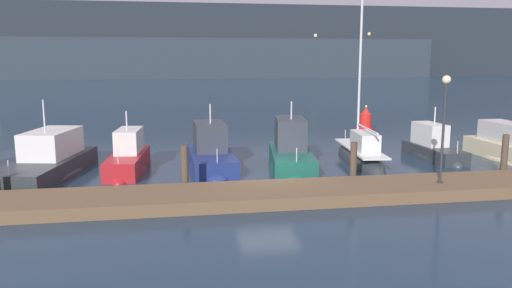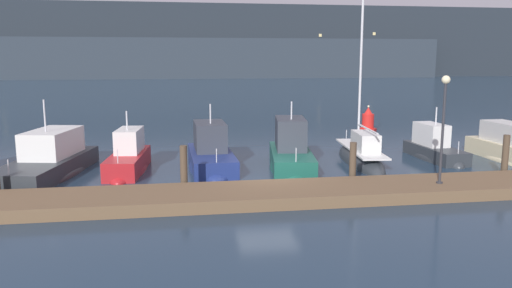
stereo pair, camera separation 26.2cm
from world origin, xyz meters
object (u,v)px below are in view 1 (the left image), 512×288
(sailboat_berth_7, at_px, (360,159))
(dock_lamppost, at_px, (444,112))
(motorboat_berth_8, at_px, (433,153))
(motorboat_berth_3, at_px, (47,168))
(channel_buoy, at_px, (366,121))
(motorboat_berth_4, at_px, (128,164))
(motorboat_berth_9, at_px, (512,153))
(motorboat_berth_5, at_px, (211,160))
(motorboat_berth_6, at_px, (291,158))

(sailboat_berth_7, bearing_deg, dock_lamppost, -82.80)
(sailboat_berth_7, xyz_separation_m, motorboat_berth_8, (4.13, 0.26, 0.11))
(motorboat_berth_3, relative_size, channel_buoy, 4.26)
(motorboat_berth_4, height_order, motorboat_berth_9, motorboat_berth_9)
(motorboat_berth_5, relative_size, motorboat_berth_8, 1.23)
(motorboat_berth_8, xyz_separation_m, channel_buoy, (0.50, 10.59, 0.39))
(motorboat_berth_4, xyz_separation_m, motorboat_berth_6, (7.69, -0.36, 0.07))
(motorboat_berth_4, relative_size, motorboat_berth_9, 0.78)
(motorboat_berth_9, distance_m, channel_buoy, 12.19)
(motorboat_berth_6, bearing_deg, motorboat_berth_5, 171.72)
(motorboat_berth_5, bearing_deg, channel_buoy, 41.69)
(motorboat_berth_4, distance_m, motorboat_berth_6, 7.69)
(channel_buoy, distance_m, dock_lamppost, 17.74)
(sailboat_berth_7, bearing_deg, motorboat_berth_5, -179.75)
(motorboat_berth_3, distance_m, sailboat_berth_7, 14.98)
(motorboat_berth_5, xyz_separation_m, sailboat_berth_7, (7.59, 0.03, -0.20))
(motorboat_berth_5, bearing_deg, motorboat_berth_9, -3.15)
(motorboat_berth_3, distance_m, motorboat_berth_5, 7.40)
(motorboat_berth_4, bearing_deg, motorboat_berth_5, 2.89)
(motorboat_berth_9, relative_size, dock_lamppost, 1.64)
(motorboat_berth_3, relative_size, motorboat_berth_5, 1.30)
(sailboat_berth_7, relative_size, channel_buoy, 5.00)
(motorboat_berth_9, bearing_deg, motorboat_berth_4, 178.05)
(motorboat_berth_4, height_order, sailboat_berth_7, sailboat_berth_7)
(motorboat_berth_5, height_order, dock_lamppost, dock_lamppost)
(sailboat_berth_7, distance_m, motorboat_berth_9, 7.98)
(channel_buoy, height_order, dock_lamppost, dock_lamppost)
(motorboat_berth_5, relative_size, motorboat_berth_9, 0.89)
(motorboat_berth_3, height_order, dock_lamppost, dock_lamppost)
(motorboat_berth_6, xyz_separation_m, channel_buoy, (8.39, 11.43, 0.24))
(motorboat_berth_5, height_order, motorboat_berth_8, motorboat_berth_5)
(channel_buoy, bearing_deg, motorboat_berth_3, -149.92)
(sailboat_berth_7, height_order, dock_lamppost, sailboat_berth_7)
(motorboat_berth_5, bearing_deg, motorboat_berth_8, 1.42)
(motorboat_berth_4, xyz_separation_m, dock_lamppost, (12.25, -6.07, 2.84))
(motorboat_berth_6, xyz_separation_m, sailboat_berth_7, (3.77, 0.59, -0.26))
(motorboat_berth_4, relative_size, channel_buoy, 2.87)
(motorboat_berth_6, bearing_deg, dock_lamppost, -51.33)
(motorboat_berth_8, bearing_deg, sailboat_berth_7, -176.41)
(motorboat_berth_3, distance_m, dock_lamppost, 17.04)
(motorboat_berth_5, distance_m, sailboat_berth_7, 7.59)
(sailboat_berth_7, bearing_deg, motorboat_berth_3, -178.06)
(motorboat_berth_4, height_order, dock_lamppost, dock_lamppost)
(motorboat_berth_3, xyz_separation_m, channel_buoy, (19.60, 11.35, 0.34))
(motorboat_berth_6, relative_size, motorboat_berth_9, 0.94)
(motorboat_berth_3, bearing_deg, motorboat_berth_8, 2.29)
(motorboat_berth_6, height_order, dock_lamppost, dock_lamppost)
(motorboat_berth_5, distance_m, motorboat_berth_6, 3.86)
(motorboat_berth_8, relative_size, dock_lamppost, 1.19)
(motorboat_berth_5, relative_size, channel_buoy, 3.28)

